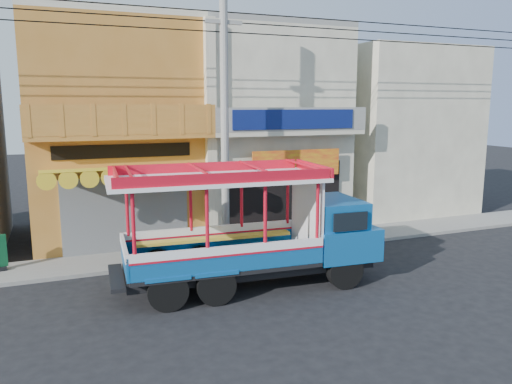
# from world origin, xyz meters

# --- Properties ---
(ground) EXTENTS (90.00, 90.00, 0.00)m
(ground) POSITION_xyz_m (0.00, 0.00, 0.00)
(ground) COLOR black
(ground) RESTS_ON ground
(sidewalk) EXTENTS (30.00, 2.00, 0.12)m
(sidewalk) POSITION_xyz_m (0.00, 4.00, 0.06)
(sidewalk) COLOR slate
(sidewalk) RESTS_ON ground
(shophouse_left) EXTENTS (6.00, 7.50, 8.24)m
(shophouse_left) POSITION_xyz_m (-4.00, 7.96, 4.11)
(shophouse_left) COLOR #AE6D26
(shophouse_left) RESTS_ON ground
(shophouse_right) EXTENTS (6.00, 6.75, 8.24)m
(shophouse_right) POSITION_xyz_m (2.00, 7.96, 4.11)
(shophouse_right) COLOR #B6AF95
(shophouse_right) RESTS_ON ground
(party_pilaster) EXTENTS (0.35, 0.30, 8.00)m
(party_pilaster) POSITION_xyz_m (-1.00, 4.85, 4.00)
(party_pilaster) COLOR #B6AF95
(party_pilaster) RESTS_ON ground
(filler_building_right) EXTENTS (6.00, 6.00, 7.60)m
(filler_building_right) POSITION_xyz_m (9.00, 8.00, 3.80)
(filler_building_right) COLOR #B6AF95
(filler_building_right) RESTS_ON ground
(utility_pole) EXTENTS (28.00, 0.26, 9.00)m
(utility_pole) POSITION_xyz_m (-0.85, 3.30, 5.03)
(utility_pole) COLOR gray
(utility_pole) RESTS_ON ground
(songthaew_truck) EXTENTS (7.50, 2.85, 3.44)m
(songthaew_truck) POSITION_xyz_m (-0.71, 0.45, 1.66)
(songthaew_truck) COLOR black
(songthaew_truck) RESTS_ON ground
(potted_plant_a) EXTENTS (1.23, 1.21, 1.03)m
(potted_plant_a) POSITION_xyz_m (2.20, 4.19, 0.64)
(potted_plant_a) COLOR #1B5F1E
(potted_plant_a) RESTS_ON sidewalk
(potted_plant_b) EXTENTS (0.73, 0.69, 1.06)m
(potted_plant_b) POSITION_xyz_m (3.48, 3.76, 0.65)
(potted_plant_b) COLOR #1B5F1E
(potted_plant_b) RESTS_ON sidewalk
(potted_plant_c) EXTENTS (0.81, 0.81, 1.13)m
(potted_plant_c) POSITION_xyz_m (3.04, 4.49, 0.68)
(potted_plant_c) COLOR #1B5F1E
(potted_plant_c) RESTS_ON sidewalk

